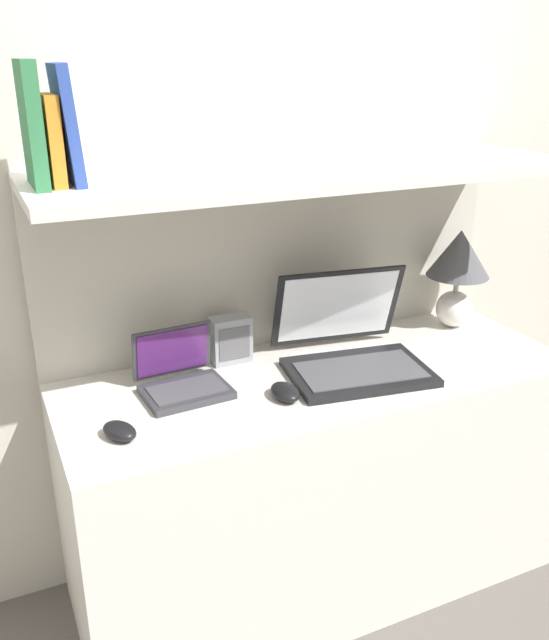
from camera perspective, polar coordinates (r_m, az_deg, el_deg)
name	(u,v)px	position (r m, az deg, el deg)	size (l,w,h in m)	color
ground_plane	(359,638)	(2.11, 7.10, -25.01)	(12.00, 12.00, 0.00)	#56514C
wall_back	(271,176)	(2.00, -0.26, 12.06)	(6.00, 0.05, 2.40)	beige
desk	(318,482)	(2.05, 3.66, -13.49)	(1.43, 0.52, 0.70)	silver
back_riser	(278,364)	(2.14, 0.27, -3.72)	(1.43, 0.04, 1.23)	beige
shelf	(314,172)	(1.76, 3.33, 12.34)	(1.43, 0.47, 0.03)	silver
table_lamp	(458,265)	(2.21, 15.21, 4.47)	(0.20, 0.20, 0.32)	white
laptop_large	(351,349)	(1.91, 6.49, -2.47)	(0.43, 0.40, 0.26)	black
laptop_small	(182,379)	(1.78, -7.80, -4.92)	(0.23, 0.20, 0.16)	#333338
computer_mouse	(285,392)	(1.74, 0.90, -6.08)	(0.07, 0.10, 0.04)	black
second_mouse	(120,431)	(1.61, -12.92, -9.10)	(0.10, 0.11, 0.04)	black
router_box	(231,340)	(1.93, -3.72, -1.66)	(0.11, 0.06, 0.14)	gray
book_green	(31,125)	(1.55, -19.79, 15.22)	(0.03, 0.17, 0.26)	#2D7042
book_orange	(52,141)	(1.56, -18.22, 14.16)	(0.03, 0.13, 0.19)	orange
book_blue	(67,125)	(1.56, -17.11, 15.41)	(0.04, 0.15, 0.25)	#284293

